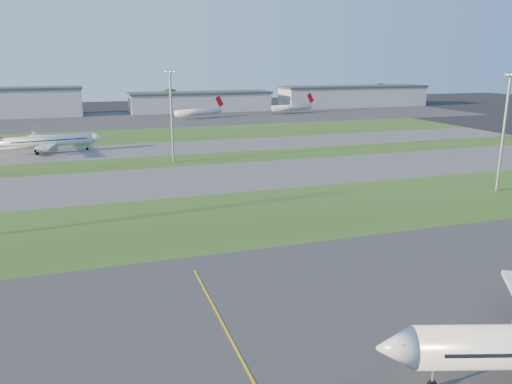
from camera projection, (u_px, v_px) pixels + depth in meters
name	position (u px, v px, depth m)	size (l,w,h in m)	color
grass_strip_a	(141.00, 226.00, 87.50)	(300.00, 34.00, 0.01)	#2E4B19
taxiway_a	(126.00, 184.00, 117.78)	(300.00, 32.00, 0.01)	#515154
grass_strip_b	(119.00, 164.00, 140.72)	(300.00, 18.00, 0.01)	#2E4B19
taxiway_b	(115.00, 151.00, 160.91)	(300.00, 26.00, 0.01)	#515154
grass_strip_c	(110.00, 137.00, 191.19)	(300.00, 40.00, 0.01)	#2E4B19
apron_far	(104.00, 120.00, 246.24)	(400.00, 80.00, 0.01)	#333335
airliner_taxiing	(45.00, 141.00, 156.48)	(34.40, 28.97, 10.79)	white
mini_jet_near	(199.00, 112.00, 253.73)	(27.56, 11.62, 9.48)	white
mini_jet_far	(292.00, 107.00, 278.79)	(28.25, 8.96, 9.48)	white
light_mast_centre	(171.00, 110.00, 139.73)	(3.20, 0.70, 25.80)	gray
light_mast_east	(505.00, 125.00, 107.67)	(3.20, 0.70, 25.80)	gray
hangar_west	(11.00, 102.00, 258.04)	(71.40, 23.00, 15.20)	#A1A3A9
hangar_east	(200.00, 102.00, 289.20)	(81.60, 23.00, 11.20)	#A1A3A9
hangar_far_east	(353.00, 96.00, 319.61)	(96.90, 23.00, 13.20)	#A1A3A9
tree_mid_west	(63.00, 103.00, 276.25)	(9.90, 9.90, 10.80)	black
tree_mid_east	(170.00, 98.00, 297.15)	(11.55, 11.55, 12.60)	black
tree_east	(288.00, 97.00, 318.47)	(10.45, 10.45, 11.40)	black
tree_far_east	(380.00, 93.00, 343.28)	(12.65, 12.65, 13.80)	black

